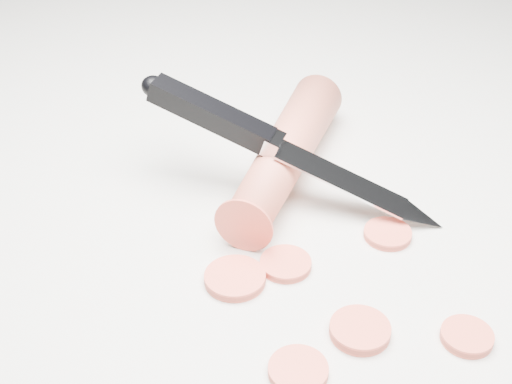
{
  "coord_description": "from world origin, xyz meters",
  "views": [
    {
      "loc": [
        -0.01,
        -0.4,
        0.33
      ],
      "look_at": [
        -0.04,
        0.03,
        0.02
      ],
      "focal_mm": 50.0,
      "sensor_mm": 36.0,
      "label": 1
    }
  ],
  "objects": [
    {
      "name": "carrot_slice_3",
      "position": [
        0.1,
        -0.09,
        0.0
      ],
      "size": [
        0.03,
        0.03,
        0.01
      ],
      "primitive_type": "cylinder",
      "color": "#EF4F3A",
      "rests_on": "ground"
    },
    {
      "name": "carrot_slice_5",
      "position": [
        -0.05,
        -0.05,
        0.0
      ],
      "size": [
        0.04,
        0.04,
        0.01
      ],
      "primitive_type": "cylinder",
      "color": "#EF4F3A",
      "rests_on": "ground"
    },
    {
      "name": "carrot_slice_2",
      "position": [
        -0.0,
        -0.12,
        0.0
      ],
      "size": [
        0.04,
        0.04,
        0.01
      ],
      "primitive_type": "cylinder",
      "color": "#EF4F3A",
      "rests_on": "ground"
    },
    {
      "name": "carrot_slice_4",
      "position": [
        0.06,
        0.01,
        0.0
      ],
      "size": [
        0.03,
        0.03,
        0.01
      ],
      "primitive_type": "cylinder",
      "color": "#EF4F3A",
      "rests_on": "ground"
    },
    {
      "name": "ground",
      "position": [
        0.0,
        0.0,
        0.0
      ],
      "size": [
        2.4,
        2.4,
        0.0
      ],
      "primitive_type": "plane",
      "color": "silver",
      "rests_on": "ground"
    },
    {
      "name": "carrot",
      "position": [
        -0.02,
        0.08,
        0.02
      ],
      "size": [
        0.09,
        0.2,
        0.04
      ],
      "primitive_type": "cylinder",
      "rotation": [
        1.57,
        0.0,
        -0.26
      ],
      "color": "#D95B43",
      "rests_on": "ground"
    },
    {
      "name": "carrot_slice_1",
      "position": [
        -0.02,
        -0.03,
        0.0
      ],
      "size": [
        0.04,
        0.04,
        0.01
      ],
      "primitive_type": "cylinder",
      "color": "#EF4F3A",
      "rests_on": "ground"
    },
    {
      "name": "carrot_slice_0",
      "position": [
        0.03,
        -0.09,
        0.0
      ],
      "size": [
        0.04,
        0.04,
        0.01
      ],
      "primitive_type": "cylinder",
      "color": "#EF4F3A",
      "rests_on": "ground"
    },
    {
      "name": "kitchen_knife",
      "position": [
        -0.02,
        0.05,
        0.04
      ],
      "size": [
        0.24,
        0.09,
        0.09
      ],
      "primitive_type": null,
      "color": "silver",
      "rests_on": "ground"
    }
  ]
}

